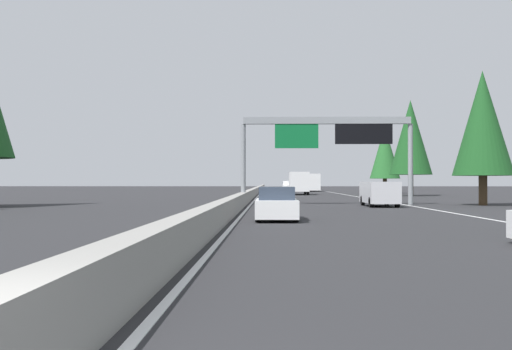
% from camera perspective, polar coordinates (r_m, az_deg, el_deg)
% --- Properties ---
extents(ground_plane, '(320.00, 320.00, 0.00)m').
position_cam_1_polar(ground_plane, '(63.33, -0.12, -2.20)').
color(ground_plane, '#262628').
extents(median_barrier, '(180.00, 0.56, 0.90)m').
position_cam_1_polar(median_barrier, '(83.32, 0.04, -1.53)').
color(median_barrier, gray).
rests_on(median_barrier, ground).
extents(shoulder_stripe_right, '(160.00, 0.16, 0.01)m').
position_cam_1_polar(shoulder_stripe_right, '(73.96, 9.05, -1.97)').
color(shoulder_stripe_right, silver).
rests_on(shoulder_stripe_right, ground).
extents(shoulder_stripe_median, '(160.00, 0.16, 0.01)m').
position_cam_1_polar(shoulder_stripe_median, '(73.32, 0.28, -1.99)').
color(shoulder_stripe_median, silver).
rests_on(shoulder_stripe_median, ground).
extents(sign_gantry_overhead, '(0.50, 12.68, 6.46)m').
position_cam_1_polar(sign_gantry_overhead, '(43.07, 7.21, 3.93)').
color(sign_gantry_overhead, gray).
rests_on(sign_gantry_overhead, ground).
extents(sedan_distant_b, '(4.40, 1.80, 1.47)m').
position_cam_1_polar(sedan_distant_b, '(25.46, 2.04, -2.93)').
color(sedan_distant_b, white).
rests_on(sedan_distant_b, ground).
extents(box_truck_mid_center, '(8.50, 2.40, 2.95)m').
position_cam_1_polar(box_truck_mid_center, '(76.48, 4.21, -0.73)').
color(box_truck_mid_center, white).
rests_on(box_truck_mid_center, ground).
extents(bus_mid_left, '(11.50, 2.55, 3.10)m').
position_cam_1_polar(bus_mid_left, '(105.13, 5.44, -0.66)').
color(bus_mid_left, white).
rests_on(bus_mid_left, ground).
extents(pickup_far_center, '(5.60, 2.00, 1.86)m').
position_cam_1_polar(pickup_far_center, '(124.08, 3.10, -1.04)').
color(pickup_far_center, white).
rests_on(pickup_far_center, ground).
extents(minivan_far_right, '(5.00, 1.95, 1.69)m').
position_cam_1_polar(minivan_far_right, '(40.50, 12.06, -1.70)').
color(minivan_far_right, silver).
rests_on(minivan_far_right, ground).
extents(conifer_right_near, '(4.26, 4.26, 9.69)m').
position_cam_1_polar(conifer_right_near, '(44.71, 21.44, 4.76)').
color(conifer_right_near, '#4C3823').
rests_on(conifer_right_near, ground).
extents(conifer_right_mid, '(5.14, 5.14, 11.67)m').
position_cam_1_polar(conifer_right_mid, '(72.92, 14.99, 3.60)').
color(conifer_right_mid, '#4C3823').
rests_on(conifer_right_mid, ground).
extents(conifer_right_far, '(4.35, 4.35, 9.88)m').
position_cam_1_polar(conifer_right_far, '(86.20, 12.58, 2.20)').
color(conifer_right_far, '#4C3823').
rests_on(conifer_right_far, ground).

